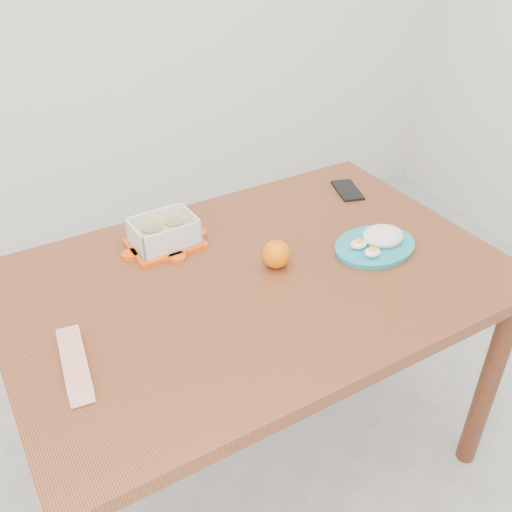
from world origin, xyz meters
name	(u,v)px	position (x,y,z in m)	size (l,w,h in m)	color
ground	(271,494)	(0.00, 0.00, 0.00)	(3.50, 3.50, 0.00)	#B7B7B2
dining_table	(256,300)	(0.02, 0.17, 0.66)	(1.42, 1.04, 0.75)	brown
food_container	(164,233)	(-0.16, 0.40, 0.79)	(0.22, 0.18, 0.09)	#FF4E07
orange_fruit	(276,254)	(0.09, 0.19, 0.79)	(0.08, 0.08, 0.08)	#FF6505
rice_plate	(378,241)	(0.39, 0.15, 0.77)	(0.28, 0.28, 0.07)	teal
candy_bar	(74,362)	(-0.48, 0.02, 0.76)	(0.21, 0.05, 0.02)	red
smartphone	(347,190)	(0.49, 0.49, 0.75)	(0.07, 0.14, 0.01)	black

